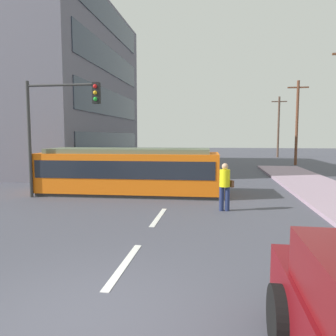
{
  "coord_description": "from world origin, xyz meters",
  "views": [
    {
      "loc": [
        1.83,
        -4.24,
        2.61
      ],
      "look_at": [
        -0.28,
        9.9,
        1.21
      ],
      "focal_mm": 35.15,
      "sensor_mm": 36.0,
      "label": 1
    }
  ],
  "objects_px": {
    "parked_sedan_furthest": "(145,157)",
    "utility_pole_distant": "(278,126)",
    "parked_sedan_mid": "(97,170)",
    "city_bus": "(166,162)",
    "pedestrian_crossing": "(225,184)",
    "parked_sedan_far": "(125,162)",
    "utility_pole_far": "(297,121)",
    "streetcar_tram": "(129,170)",
    "traffic_light_mast": "(57,115)"
  },
  "relations": [
    {
      "from": "parked_sedan_furthest",
      "to": "pedestrian_crossing",
      "type": "bearing_deg",
      "value": -69.92
    },
    {
      "from": "pedestrian_crossing",
      "to": "parked_sedan_far",
      "type": "xyz_separation_m",
      "value": [
        -7.39,
        13.21,
        -0.32
      ]
    },
    {
      "from": "utility_pole_far",
      "to": "parked_sedan_far",
      "type": "bearing_deg",
      "value": -156.19
    },
    {
      "from": "pedestrian_crossing",
      "to": "parked_sedan_far",
      "type": "distance_m",
      "value": 15.14
    },
    {
      "from": "parked_sedan_mid",
      "to": "utility_pole_far",
      "type": "distance_m",
      "value": 19.12
    },
    {
      "from": "pedestrian_crossing",
      "to": "utility_pole_far",
      "type": "relative_size",
      "value": 0.22
    },
    {
      "from": "pedestrian_crossing",
      "to": "parked_sedan_furthest",
      "type": "bearing_deg",
      "value": 110.08
    },
    {
      "from": "city_bus",
      "to": "traffic_light_mast",
      "type": "relative_size",
      "value": 1.05
    },
    {
      "from": "pedestrian_crossing",
      "to": "parked_sedan_far",
      "type": "relative_size",
      "value": 0.39
    },
    {
      "from": "streetcar_tram",
      "to": "city_bus",
      "type": "xyz_separation_m",
      "value": [
        0.78,
        5.91,
        -0.04
      ]
    },
    {
      "from": "utility_pole_distant",
      "to": "streetcar_tram",
      "type": "bearing_deg",
      "value": -112.32
    },
    {
      "from": "parked_sedan_mid",
      "to": "parked_sedan_furthest",
      "type": "height_order",
      "value": "same"
    },
    {
      "from": "utility_pole_distant",
      "to": "pedestrian_crossing",
      "type": "bearing_deg",
      "value": -103.14
    },
    {
      "from": "city_bus",
      "to": "traffic_light_mast",
      "type": "bearing_deg",
      "value": -114.93
    },
    {
      "from": "utility_pole_far",
      "to": "utility_pole_distant",
      "type": "distance_m",
      "value": 10.85
    },
    {
      "from": "parked_sedan_furthest",
      "to": "traffic_light_mast",
      "type": "distance_m",
      "value": 18.24
    },
    {
      "from": "streetcar_tram",
      "to": "parked_sedan_furthest",
      "type": "distance_m",
      "value": 16.83
    },
    {
      "from": "parked_sedan_far",
      "to": "utility_pole_far",
      "type": "bearing_deg",
      "value": 23.81
    },
    {
      "from": "city_bus",
      "to": "traffic_light_mast",
      "type": "height_order",
      "value": "traffic_light_mast"
    },
    {
      "from": "city_bus",
      "to": "utility_pole_far",
      "type": "distance_m",
      "value": 15.03
    },
    {
      "from": "traffic_light_mast",
      "to": "pedestrian_crossing",
      "type": "bearing_deg",
      "value": -11.54
    },
    {
      "from": "city_bus",
      "to": "parked_sedan_far",
      "type": "relative_size",
      "value": 1.21
    },
    {
      "from": "streetcar_tram",
      "to": "utility_pole_distant",
      "type": "xyz_separation_m",
      "value": [
        11.27,
        27.45,
        2.79
      ]
    },
    {
      "from": "traffic_light_mast",
      "to": "utility_pole_far",
      "type": "relative_size",
      "value": 0.65
    },
    {
      "from": "parked_sedan_mid",
      "to": "parked_sedan_far",
      "type": "distance_m",
      "value": 6.41
    },
    {
      "from": "pedestrian_crossing",
      "to": "parked_sedan_furthest",
      "type": "xyz_separation_m",
      "value": [
        -7.1,
        19.41,
        -0.32
      ]
    },
    {
      "from": "city_bus",
      "to": "traffic_light_mast",
      "type": "xyz_separation_m",
      "value": [
        -3.42,
        -7.35,
        2.43
      ]
    },
    {
      "from": "parked_sedan_far",
      "to": "city_bus",
      "type": "bearing_deg",
      "value": -48.31
    },
    {
      "from": "parked_sedan_mid",
      "to": "utility_pole_distant",
      "type": "distance_m",
      "value": 27.68
    },
    {
      "from": "city_bus",
      "to": "parked_sedan_mid",
      "type": "distance_m",
      "value": 4.29
    },
    {
      "from": "utility_pole_far",
      "to": "streetcar_tram",
      "type": "bearing_deg",
      "value": -123.36
    },
    {
      "from": "parked_sedan_furthest",
      "to": "utility_pole_distant",
      "type": "xyz_separation_m",
      "value": [
        14.17,
        10.88,
        3.23
      ]
    },
    {
      "from": "parked_sedan_far",
      "to": "utility_pole_far",
      "type": "distance_m",
      "value": 15.79
    },
    {
      "from": "city_bus",
      "to": "pedestrian_crossing",
      "type": "bearing_deg",
      "value": -68.68
    },
    {
      "from": "parked_sedan_far",
      "to": "utility_pole_distant",
      "type": "distance_m",
      "value": 22.61
    },
    {
      "from": "city_bus",
      "to": "pedestrian_crossing",
      "type": "height_order",
      "value": "city_bus"
    },
    {
      "from": "parked_sedan_mid",
      "to": "utility_pole_distant",
      "type": "relative_size",
      "value": 0.59
    },
    {
      "from": "parked_sedan_mid",
      "to": "pedestrian_crossing",
      "type": "bearing_deg",
      "value": -43.3
    },
    {
      "from": "city_bus",
      "to": "utility_pole_distant",
      "type": "bearing_deg",
      "value": 64.04
    },
    {
      "from": "parked_sedan_far",
      "to": "parked_sedan_mid",
      "type": "bearing_deg",
      "value": -88.49
    },
    {
      "from": "traffic_light_mast",
      "to": "utility_pole_distant",
      "type": "bearing_deg",
      "value": 64.3
    },
    {
      "from": "parked_sedan_mid",
      "to": "utility_pole_distant",
      "type": "height_order",
      "value": "utility_pole_distant"
    },
    {
      "from": "utility_pole_far",
      "to": "utility_pole_distant",
      "type": "relative_size",
      "value": 1.02
    },
    {
      "from": "streetcar_tram",
      "to": "pedestrian_crossing",
      "type": "xyz_separation_m",
      "value": [
        4.2,
        -2.84,
        -0.12
      ]
    },
    {
      "from": "parked_sedan_mid",
      "to": "utility_pole_far",
      "type": "xyz_separation_m",
      "value": [
        13.96,
        12.64,
        3.3
      ]
    },
    {
      "from": "parked_sedan_furthest",
      "to": "utility_pole_distant",
      "type": "bearing_deg",
      "value": 37.51
    },
    {
      "from": "city_bus",
      "to": "parked_sedan_far",
      "type": "height_order",
      "value": "city_bus"
    },
    {
      "from": "pedestrian_crossing",
      "to": "parked_sedan_furthest",
      "type": "height_order",
      "value": "pedestrian_crossing"
    },
    {
      "from": "city_bus",
      "to": "parked_sedan_mid",
      "type": "xyz_separation_m",
      "value": [
        -3.81,
        -1.95,
        -0.4
      ]
    },
    {
      "from": "city_bus",
      "to": "pedestrian_crossing",
      "type": "xyz_separation_m",
      "value": [
        3.42,
        -8.75,
        -0.08
      ]
    }
  ]
}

